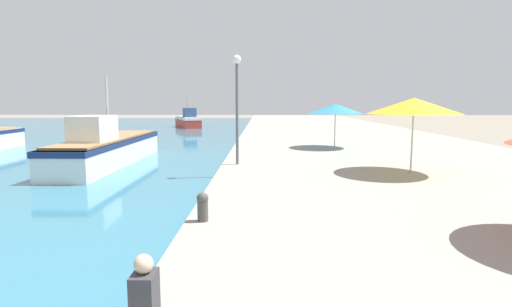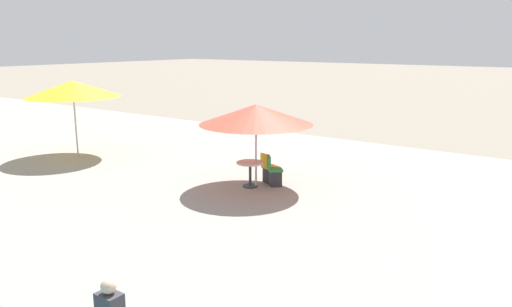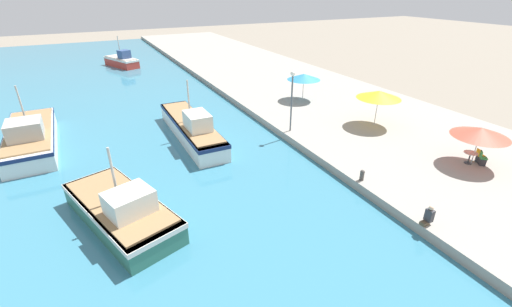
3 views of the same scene
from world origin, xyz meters
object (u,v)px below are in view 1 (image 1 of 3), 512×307
at_px(fishing_boat_distant, 188,121).
at_px(cafe_umbrella_striped, 335,109).
at_px(fishing_boat_mid, 108,147).
at_px(lamppost, 237,91).
at_px(person_at_quay, 141,301).
at_px(mooring_bollard, 203,206).
at_px(cafe_umbrella_white, 414,106).

relative_size(fishing_boat_distant, cafe_umbrella_striped, 2.05).
xyz_separation_m(fishing_boat_mid, lamppost, (6.78, -3.18, 2.75)).
distance_m(fishing_boat_mid, person_at_quay, 17.03).
relative_size(fishing_boat_mid, cafe_umbrella_striped, 3.36).
distance_m(fishing_boat_mid, mooring_bollard, 13.06).
bearing_deg(fishing_boat_distant, person_at_quay, -102.71).
distance_m(fishing_boat_mid, fishing_boat_distant, 29.27).
height_order(fishing_boat_mid, fishing_boat_distant, fishing_boat_mid).
bearing_deg(mooring_bollard, fishing_boat_distant, 100.98).
height_order(fishing_boat_distant, mooring_bollard, fishing_boat_distant).
height_order(fishing_boat_mid, person_at_quay, fishing_boat_mid).
distance_m(fishing_boat_distant, cafe_umbrella_white, 37.50).
relative_size(cafe_umbrella_striped, lamppost, 0.69).
relative_size(fishing_boat_mid, cafe_umbrella_white, 3.14).
bearing_deg(cafe_umbrella_white, lamppost, 163.22).
distance_m(cafe_umbrella_white, mooring_bollard, 9.47).
distance_m(cafe_umbrella_white, cafe_umbrella_striped, 8.30).
distance_m(cafe_umbrella_white, person_at_quay, 12.80).
relative_size(cafe_umbrella_white, mooring_bollard, 5.14).
xyz_separation_m(cafe_umbrella_striped, lamppost, (-5.23, -6.19, 0.86)).
bearing_deg(mooring_bollard, cafe_umbrella_striped, 69.01).
height_order(person_at_quay, lamppost, lamppost).
height_order(cafe_umbrella_white, person_at_quay, cafe_umbrella_white).
xyz_separation_m(fishing_boat_distant, cafe_umbrella_striped, (13.37, -26.22, 1.94)).
xyz_separation_m(cafe_umbrella_white, person_at_quay, (-6.91, -10.58, -2.06)).
bearing_deg(fishing_boat_distant, cafe_umbrella_white, -89.39).
xyz_separation_m(person_at_quay, lamppost, (0.30, 12.57, 2.66)).
height_order(cafe_umbrella_striped, mooring_bollard, cafe_umbrella_striped).
height_order(fishing_boat_distant, cafe_umbrella_striped, fishing_boat_distant).
height_order(cafe_umbrella_striped, lamppost, lamppost).
bearing_deg(cafe_umbrella_white, fishing_boat_distant, 113.19).
bearing_deg(cafe_umbrella_striped, fishing_boat_distant, 117.01).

